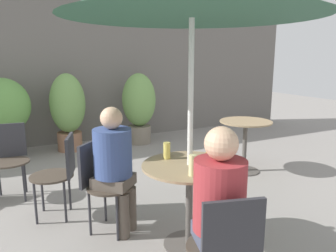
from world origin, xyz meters
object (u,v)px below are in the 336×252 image
object	(u,v)px
seated_person_0	(114,160)
potted_plant_2	(139,105)
beer_glass_1	(192,165)
bistro_chair_4	(61,168)
bistro_chair_0	(101,178)
seated_person_1	(219,202)
potted_plant_0	(3,109)
potted_plant_1	(68,108)
bistro_chair_2	(9,153)
cafe_table_near	(189,184)
beer_glass_0	(167,151)
beer_glass_2	(209,150)
bistro_chair_1	(226,245)
cafe_table_far	(245,135)

from	to	relation	value
seated_person_0	potted_plant_2	world-z (taller)	potted_plant_2
beer_glass_1	potted_plant_2	bearing A→B (deg)	74.42
bistro_chair_4	potted_plant_2	bearing A→B (deg)	161.92
bistro_chair_0	seated_person_1	size ratio (longest dim) A/B	0.70
potted_plant_0	seated_person_1	bearing A→B (deg)	-74.14
seated_person_0	potted_plant_1	world-z (taller)	potted_plant_1
bistro_chair_2	seated_person_0	xyz separation A→B (m)	(0.84, -1.33, 0.18)
cafe_table_near	potted_plant_1	world-z (taller)	potted_plant_1
beer_glass_0	potted_plant_1	size ratio (longest dim) A/B	0.11
bistro_chair_2	potted_plant_2	bearing A→B (deg)	41.05
beer_glass_0	potted_plant_0	xyz separation A→B (m)	(-1.26, 3.22, -0.01)
potted_plant_1	beer_glass_2	bearing A→B (deg)	-79.92
bistro_chair_4	potted_plant_0	size ratio (longest dim) A/B	0.66
bistro_chair_1	potted_plant_1	xyz separation A→B (m)	(-0.14, 4.30, 0.22)
seated_person_1	potted_plant_0	bearing A→B (deg)	-58.63
bistro_chair_4	seated_person_0	size ratio (longest dim) A/B	0.72
bistro_chair_4	potted_plant_1	world-z (taller)	potted_plant_1
bistro_chair_1	bistro_chair_2	distance (m)	2.86
bistro_chair_0	potted_plant_0	distance (m)	2.96
seated_person_0	beer_glass_0	distance (m)	0.49
beer_glass_0	potted_plant_2	world-z (taller)	potted_plant_2
bistro_chair_2	beer_glass_0	size ratio (longest dim) A/B	5.83
potted_plant_0	potted_plant_2	distance (m)	2.26
cafe_table_far	bistro_chair_2	world-z (taller)	bistro_chair_2
beer_glass_2	bistro_chair_1	bearing A→B (deg)	-117.73
bistro_chair_1	seated_person_0	size ratio (longest dim) A/B	0.72
bistro_chair_4	potted_plant_0	distance (m)	2.48
seated_person_0	potted_plant_0	bearing A→B (deg)	61.92
seated_person_1	beer_glass_0	xyz separation A→B (m)	(0.09, 0.90, 0.09)
beer_glass_0	potted_plant_2	size ratio (longest dim) A/B	0.11
bistro_chair_1	bistro_chair_2	bearing A→B (deg)	-51.85
seated_person_0	beer_glass_0	bearing A→B (deg)	-78.65
bistro_chair_1	seated_person_0	xyz separation A→B (m)	(-0.26, 1.31, 0.18)
potted_plant_0	potted_plant_2	bearing A→B (deg)	-1.44
potted_plant_0	cafe_table_far	bearing A→B (deg)	-36.06
seated_person_1	potted_plant_2	distance (m)	4.21
beer_glass_0	cafe_table_near	bearing A→B (deg)	-67.44
seated_person_0	potted_plant_1	size ratio (longest dim) A/B	0.88
potted_plant_2	potted_plant_1	bearing A→B (deg)	175.89
bistro_chair_2	potted_plant_0	world-z (taller)	potted_plant_0
bistro_chair_2	beer_glass_1	size ratio (longest dim) A/B	5.28
seated_person_1	potted_plant_1	size ratio (longest dim) A/B	0.90
bistro_chair_0	potted_plant_2	bearing A→B (deg)	17.39
bistro_chair_4	bistro_chair_1	bearing A→B (deg)	38.44
bistro_chair_0	seated_person_1	world-z (taller)	seated_person_1
cafe_table_near	seated_person_0	bearing A→B (deg)	134.49
beer_glass_0	bistro_chair_0	bearing A→B (deg)	143.15
beer_glass_1	potted_plant_1	xyz separation A→B (m)	(-0.26, 3.71, -0.08)
cafe_table_near	bistro_chair_2	distance (m)	2.26
seated_person_1	beer_glass_2	xyz separation A→B (m)	(0.43, 0.74, 0.09)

